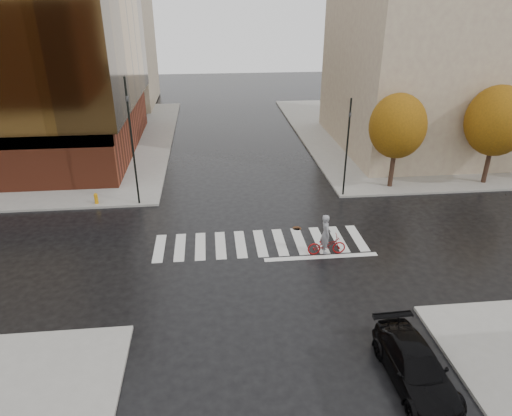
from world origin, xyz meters
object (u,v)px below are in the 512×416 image
Objects in this scene: traffic_light_nw at (131,133)px; traffic_light_ne at (347,143)px; cyclist at (326,241)px; sedan at (416,367)px; fire_hydrant at (96,198)px.

traffic_light_nw reaches higher than traffic_light_ne.
traffic_light_nw is at bearing 55.24° from cyclist.
traffic_light_nw reaches higher than sedan.
traffic_light_ne is (13.57, 0.00, -1.04)m from traffic_light_nw.
cyclist is 13.46m from traffic_light_nw.
cyclist is at bearing 50.10° from traffic_light_nw.
traffic_light_nw is 13.61m from traffic_light_ne.
cyclist is 8.44m from traffic_light_ne.
traffic_light_ne is at bearing -0.70° from fire_hydrant.
sedan is at bearing 65.43° from traffic_light_ne.
fire_hydrant is (-16.30, 0.20, -3.22)m from traffic_light_ne.
sedan is 2.00× the size of cyclist.
traffic_light_ne reaches higher than cyclist.
sedan reaches higher than fire_hydrant.
traffic_light_nw reaches higher than cyclist.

